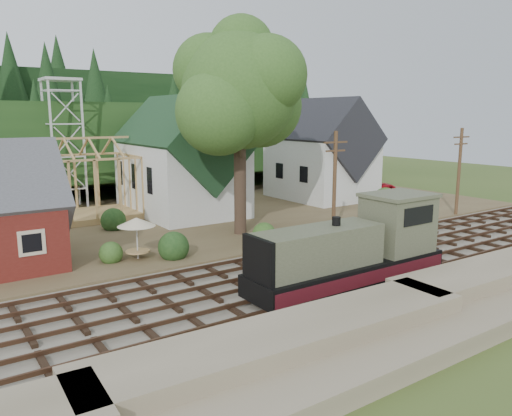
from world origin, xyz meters
TOP-DOWN VIEW (x-y plane):
  - ground at (0.00, 0.00)m, footprint 140.00×140.00m
  - embankment at (0.00, -8.50)m, footprint 64.00×5.00m
  - railroad_bed at (0.00, 0.00)m, footprint 64.00×11.00m
  - village_flat at (0.00, 18.00)m, footprint 64.00×26.00m
  - hillside at (0.00, 42.00)m, footprint 70.00×28.96m
  - ridge at (0.00, 58.00)m, footprint 80.00×20.00m
  - church at (2.00, 19.68)m, footprint 8.40×15.17m
  - farmhouse at (18.00, 19.00)m, footprint 8.40×10.80m
  - timber_frame at (-6.00, 22.00)m, footprint 8.20×6.20m
  - lattice_tower at (-6.00, 28.00)m, footprint 3.20×3.20m
  - big_tree at (2.17, 10.08)m, footprint 10.90×8.40m
  - telegraph_pole_near at (7.00, 5.20)m, footprint 2.20×0.28m
  - telegraph_pole_far at (22.00, 5.20)m, footprint 2.20×0.28m
  - locomotive at (0.85, -3.00)m, footprint 11.70×2.92m
  - car_blue at (-12.12, 10.70)m, footprint 3.40×4.03m
  - car_red at (27.10, 19.03)m, footprint 4.55×3.71m
  - patio_set at (-6.91, 7.93)m, footprint 2.34×2.34m

SIDE VIEW (x-z plane):
  - ground at x=0.00m, z-range 0.00..0.00m
  - embankment at x=0.00m, z-range -0.80..0.80m
  - hillside at x=0.00m, z-range -6.37..6.37m
  - ridge at x=0.00m, z-range -6.00..6.00m
  - railroad_bed at x=0.00m, z-range 0.00..0.16m
  - village_flat at x=0.00m, z-range 0.00..0.30m
  - car_red at x=27.10m, z-range 0.30..1.45m
  - car_blue at x=-12.12m, z-range 0.30..1.60m
  - locomotive at x=0.85m, z-range -0.26..4.43m
  - patio_set at x=-6.91m, z-range 1.22..3.82m
  - timber_frame at x=-6.00m, z-range -0.23..6.76m
  - telegraph_pole_near at x=7.00m, z-range 0.25..8.25m
  - telegraph_pole_far at x=22.00m, z-range 0.25..8.25m
  - farmhouse at x=18.00m, z-range -0.43..10.17m
  - church at x=2.00m, z-range -1.32..11.68m
  - lattice_tower at x=-6.00m, z-range 3.97..16.10m
  - big_tree at x=2.17m, z-range 2.87..17.57m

